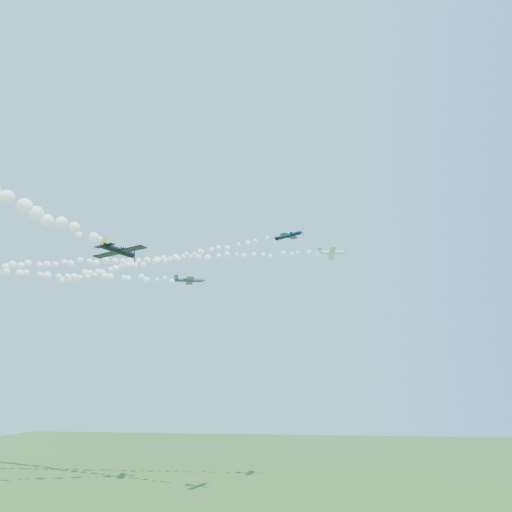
# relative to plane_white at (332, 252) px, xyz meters

# --- Properties ---
(ground) EXTENTS (260.00, 260.00, 0.00)m
(ground) POSITION_rel_plane_white_xyz_m (-21.93, -7.98, -50.43)
(ground) COLOR #29481B
(ground) RESTS_ON ground
(plane_white) EXTENTS (6.66, 6.90, 2.21)m
(plane_white) POSITION_rel_plane_white_xyz_m (0.00, 0.00, 0.00)
(plane_white) COLOR white
(smoke_trail_white) EXTENTS (81.47, 5.58, 2.84)m
(smoke_trail_white) POSITION_rel_plane_white_xyz_m (-42.71, -1.71, -0.30)
(smoke_trail_white) COLOR white
(plane_navy) EXTENTS (6.43, 6.77, 1.87)m
(plane_navy) POSITION_rel_plane_white_xyz_m (-9.04, -16.80, -1.51)
(plane_navy) COLOR #0B1833
(smoke_trail_navy) EXTENTS (63.67, 25.53, 2.60)m
(smoke_trail_navy) POSITION_rel_plane_white_xyz_m (-42.62, -4.12, -1.72)
(smoke_trail_navy) COLOR white
(plane_grey) EXTENTS (7.18, 7.61, 2.02)m
(plane_grey) POSITION_rel_plane_white_xyz_m (-32.71, -5.82, -7.07)
(plane_grey) COLOR #3A4454
(smoke_trail_grey) EXTENTS (62.42, 24.05, 3.24)m
(smoke_trail_grey) POSITION_rel_plane_white_xyz_m (-65.88, -17.70, -7.48)
(smoke_trail_grey) COLOR white
(plane_black) EXTENTS (8.04, 7.60, 2.10)m
(plane_black) POSITION_rel_plane_white_xyz_m (-31.02, -44.33, -12.86)
(plane_black) COLOR black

